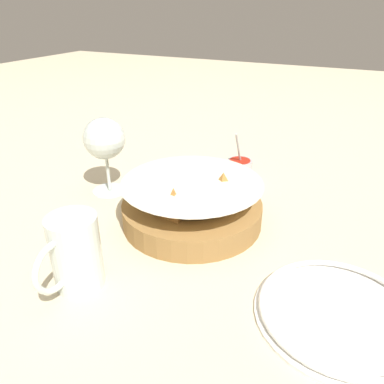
{
  "coord_description": "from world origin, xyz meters",
  "views": [
    {
      "loc": [
        0.52,
        0.25,
        0.37
      ],
      "look_at": [
        -0.01,
        -0.01,
        0.06
      ],
      "focal_mm": 35.0,
      "sensor_mm": 36.0,
      "label": 1
    }
  ],
  "objects_px": {
    "food_basket": "(192,205)",
    "sauce_cup": "(241,168)",
    "wine_glass": "(105,141)",
    "beer_mug": "(75,255)",
    "side_plate": "(339,313)"
  },
  "relations": [
    {
      "from": "food_basket",
      "to": "sauce_cup",
      "type": "height_order",
      "value": "sauce_cup"
    },
    {
      "from": "wine_glass",
      "to": "beer_mug",
      "type": "bearing_deg",
      "value": 28.77
    },
    {
      "from": "beer_mug",
      "to": "side_plate",
      "type": "xyz_separation_m",
      "value": [
        -0.1,
        0.35,
        -0.04
      ]
    },
    {
      "from": "sauce_cup",
      "to": "side_plate",
      "type": "relative_size",
      "value": 0.54
    },
    {
      "from": "sauce_cup",
      "to": "wine_glass",
      "type": "height_order",
      "value": "wine_glass"
    },
    {
      "from": "sauce_cup",
      "to": "wine_glass",
      "type": "relative_size",
      "value": 0.73
    },
    {
      "from": "food_basket",
      "to": "wine_glass",
      "type": "height_order",
      "value": "wine_glass"
    },
    {
      "from": "food_basket",
      "to": "sauce_cup",
      "type": "bearing_deg",
      "value": 175.78
    },
    {
      "from": "sauce_cup",
      "to": "side_plate",
      "type": "bearing_deg",
      "value": 36.28
    },
    {
      "from": "sauce_cup",
      "to": "beer_mug",
      "type": "height_order",
      "value": "sauce_cup"
    },
    {
      "from": "sauce_cup",
      "to": "beer_mug",
      "type": "bearing_deg",
      "value": -11.14
    },
    {
      "from": "sauce_cup",
      "to": "beer_mug",
      "type": "relative_size",
      "value": 1.04
    },
    {
      "from": "sauce_cup",
      "to": "side_plate",
      "type": "height_order",
      "value": "sauce_cup"
    },
    {
      "from": "sauce_cup",
      "to": "wine_glass",
      "type": "bearing_deg",
      "value": -51.26
    },
    {
      "from": "food_basket",
      "to": "sauce_cup",
      "type": "distance_m",
      "value": 0.23
    }
  ]
}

